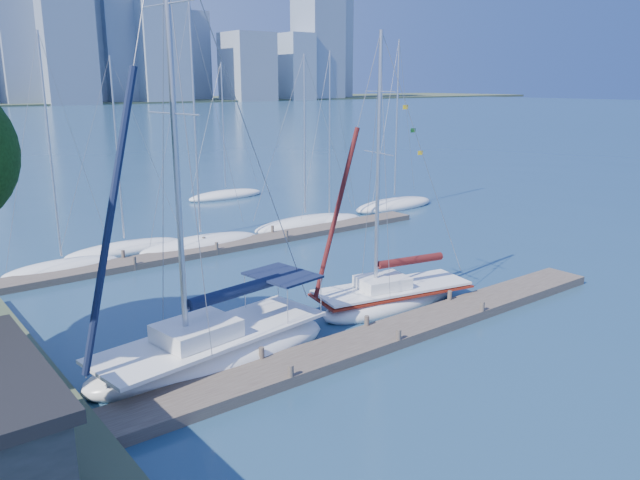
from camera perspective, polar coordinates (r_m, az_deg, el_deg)
ground at (r=24.92m, az=5.68°, el=-9.23°), size 700.00×700.00×0.00m
near_dock at (r=24.84m, az=5.69°, el=-8.80°), size 26.00×2.00×0.40m
far_dock at (r=38.32m, az=-8.68°, el=-0.61°), size 30.00×1.80×0.36m
sailboat_navy at (r=22.93m, az=-9.81°, el=-8.30°), size 9.87×4.45×15.99m
sailboat_maroon at (r=28.48m, az=6.62°, el=-4.03°), size 8.13×4.01×12.49m
bg_boat_0 at (r=36.20m, az=-22.48°, el=-2.33°), size 6.48×3.80×12.68m
bg_boat_1 at (r=39.06m, az=-17.41°, el=-0.76°), size 7.22×2.18×11.64m
bg_boat_2 at (r=38.92m, az=-10.84°, el=-0.32°), size 8.19×4.56×14.65m
bg_boat_3 at (r=43.81m, az=-1.36°, el=1.53°), size 8.38×2.71×12.07m
bg_boat_4 at (r=44.70m, az=0.86°, el=1.78°), size 5.68×2.52×12.24m
bg_boat_5 at (r=50.76m, az=6.81°, el=3.22°), size 8.27×5.05×13.43m
bg_boat_7 at (r=55.54m, az=-8.60°, el=4.07°), size 7.32×2.95×11.87m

